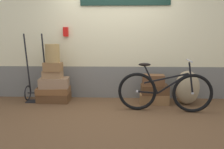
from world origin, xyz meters
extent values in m
cube|color=brown|center=(0.00, 0.00, -0.03)|extent=(9.06, 5.20, 0.06)
cube|color=slate|center=(0.00, 0.85, 0.36)|extent=(7.06, 0.20, 0.71)
cube|color=beige|center=(0.00, 0.85, 1.58)|extent=(7.06, 0.20, 1.73)
cube|color=red|center=(-1.05, 0.71, 1.48)|extent=(0.10, 0.08, 0.20)
cube|color=brown|center=(-1.27, 0.40, 0.09)|extent=(0.67, 0.41, 0.18)
cube|color=brown|center=(-1.28, 0.40, 0.25)|extent=(0.68, 0.43, 0.13)
cube|color=#937051|center=(-1.25, 0.40, 0.41)|extent=(0.64, 0.44, 0.21)
cube|color=#9E754C|center=(-1.28, 0.40, 0.59)|extent=(0.40, 0.24, 0.15)
cube|color=olive|center=(-1.25, 0.35, 0.76)|extent=(0.38, 0.24, 0.18)
cube|color=olive|center=(0.85, 0.37, 0.10)|extent=(0.63, 0.43, 0.20)
cube|color=brown|center=(0.86, 0.36, 0.30)|extent=(0.55, 0.34, 0.19)
cube|color=brown|center=(0.82, 0.38, 0.50)|extent=(0.46, 0.30, 0.21)
cylinder|color=#A8844C|center=(-1.26, 0.37, 1.04)|extent=(0.29, 0.29, 0.38)
torus|color=black|center=(-1.87, 0.48, 0.16)|extent=(0.03, 0.33, 0.33)
torus|color=black|center=(-1.44, 0.48, 0.16)|extent=(0.03, 0.33, 0.33)
cylinder|color=black|center=(-1.66, 0.48, 0.16)|extent=(0.43, 0.02, 0.02)
cylinder|color=black|center=(-1.84, 0.48, 0.80)|extent=(0.03, 0.19, 1.27)
cylinder|color=black|center=(-1.47, 0.48, 0.80)|extent=(0.03, 0.19, 1.27)
cube|color=black|center=(-1.66, 0.37, 0.01)|extent=(0.39, 0.22, 0.02)
ellipsoid|color=#9E8966|center=(1.51, 0.33, 0.35)|extent=(0.49, 0.42, 0.69)
torus|color=black|center=(0.46, -0.09, 0.36)|extent=(0.72, 0.13, 0.72)
sphere|color=#B2B2B7|center=(0.46, -0.09, 0.36)|extent=(0.05, 0.05, 0.05)
torus|color=black|center=(1.46, -0.19, 0.36)|extent=(0.72, 0.13, 0.72)
sphere|color=#B2B2B7|center=(1.46, -0.19, 0.36)|extent=(0.05, 0.05, 0.05)
cube|color=black|center=(1.10, -0.15, 0.53)|extent=(0.55, 0.08, 0.40)
cube|color=black|center=(0.71, -0.11, 0.60)|extent=(0.28, 0.06, 0.52)
cube|color=black|center=(0.65, -0.11, 0.35)|extent=(0.38, 0.07, 0.05)
cube|color=black|center=(0.98, -0.14, 0.62)|extent=(0.79, 0.11, 0.22)
cube|color=black|center=(1.41, -0.18, 0.64)|extent=(0.12, 0.04, 0.57)
ellipsoid|color=black|center=(0.58, -0.10, 0.87)|extent=(0.23, 0.11, 0.06)
cylinder|color=#A5A5AD|center=(1.37, -0.18, 0.95)|extent=(0.07, 0.46, 0.02)
camera|label=1|loc=(0.14, -4.17, 1.38)|focal=35.73mm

